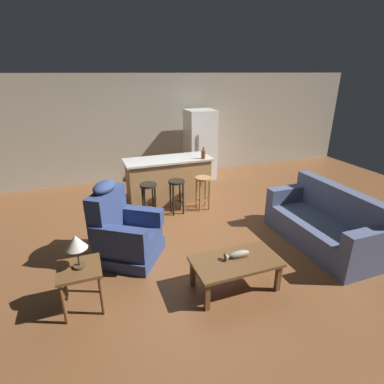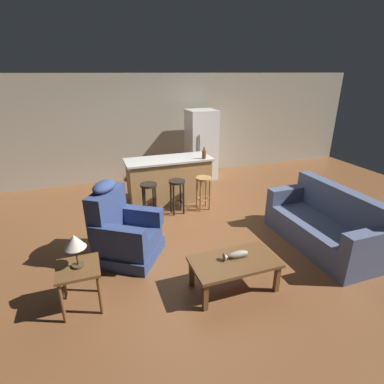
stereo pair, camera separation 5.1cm
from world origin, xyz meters
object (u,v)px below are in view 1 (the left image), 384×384
object	(u,v)px
kitchen_island	(168,180)
bar_stool_middle	(177,191)
table_lamp	(76,244)
recliner_near_lamp	(123,232)
fish_figurine	(237,255)
bar_stool_right	(203,187)
bar_stool_left	(149,194)
bottle_tall_green	(203,154)
end_table	(80,275)
couch	(324,225)
refrigerator	(200,145)
coffee_table	(236,264)

from	to	relation	value
kitchen_island	bar_stool_middle	world-z (taller)	kitchen_island
table_lamp	kitchen_island	world-z (taller)	table_lamp
recliner_near_lamp	bar_stool_middle	world-z (taller)	recliner_near_lamp
fish_figurine	recliner_near_lamp	size ratio (longest dim) A/B	0.28
bar_stool_right	kitchen_island	bearing A→B (deg)	130.56
table_lamp	recliner_near_lamp	bearing A→B (deg)	55.79
bar_stool_left	bottle_tall_green	distance (m)	1.43
recliner_near_lamp	bar_stool_left	xyz separation A→B (m)	(0.65, 1.20, 0.05)
bar_stool_middle	end_table	bearing A→B (deg)	-131.07
end_table	table_lamp	xyz separation A→B (m)	(0.01, 0.01, 0.41)
couch	recliner_near_lamp	world-z (taller)	recliner_near_lamp
kitchen_island	refrigerator	xyz separation A→B (m)	(1.20, 1.20, 0.40)
fish_figurine	bar_stool_middle	size ratio (longest dim) A/B	0.50
end_table	bottle_tall_green	distance (m)	3.58
bar_stool_middle	bottle_tall_green	bearing A→B (deg)	27.69
bar_stool_left	refrigerator	bearing A→B (deg)	45.96
end_table	bottle_tall_green	size ratio (longest dim) A/B	2.30
coffee_table	bar_stool_middle	distance (m)	2.40
table_lamp	bar_stool_left	xyz separation A→B (m)	(1.26, 2.08, -0.40)
bar_stool_left	bar_stool_right	world-z (taller)	same
recliner_near_lamp	bar_stool_middle	xyz separation A→B (m)	(1.21, 1.20, 0.05)
couch	table_lamp	distance (m)	3.73
bar_stool_right	refrigerator	bearing A→B (deg)	70.14
table_lamp	refrigerator	bearing A→B (deg)	52.28
kitchen_island	bar_stool_left	xyz separation A→B (m)	(-0.57, -0.63, -0.01)
bottle_tall_green	bar_stool_middle	bearing A→B (deg)	-152.31
recliner_near_lamp	bar_stool_right	xyz separation A→B (m)	(1.76, 1.20, 0.05)
coffee_table	refrigerator	size ratio (longest dim) A/B	0.62
couch	end_table	distance (m)	3.70
coffee_table	bottle_tall_green	xyz separation A→B (m)	(0.68, 2.77, 0.68)
bar_stool_middle	bar_stool_right	world-z (taller)	same
fish_figurine	bar_stool_left	distance (m)	2.43
coffee_table	refrigerator	world-z (taller)	refrigerator
recliner_near_lamp	refrigerator	xyz separation A→B (m)	(2.42, 3.03, 0.46)
kitchen_island	bar_stool_left	distance (m)	0.85
fish_figurine	end_table	bearing A→B (deg)	172.06
bar_stool_middle	bar_stool_right	distance (m)	0.55
bottle_tall_green	refrigerator	bearing A→B (deg)	70.76
refrigerator	bottle_tall_green	size ratio (longest dim) A/B	7.23
kitchen_island	bar_stool_left	size ratio (longest dim) A/B	2.65
couch	end_table	bearing A→B (deg)	2.39
coffee_table	refrigerator	distance (m)	4.43
bar_stool_left	bar_stool_right	size ratio (longest dim) A/B	1.00
coffee_table	table_lamp	world-z (taller)	table_lamp
fish_figurine	kitchen_island	xyz separation A→B (m)	(-0.05, 2.98, 0.02)
refrigerator	bottle_tall_green	world-z (taller)	refrigerator
fish_figurine	bottle_tall_green	xyz separation A→B (m)	(0.64, 2.72, 0.58)
table_lamp	refrigerator	distance (m)	4.94
kitchen_island	bar_stool_middle	bearing A→B (deg)	-91.35
couch	end_table	size ratio (longest dim) A/B	3.39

